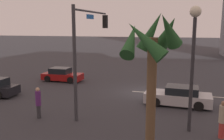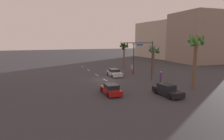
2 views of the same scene
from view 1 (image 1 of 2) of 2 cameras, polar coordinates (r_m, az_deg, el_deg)
The scene contains 10 objects.
ground_plane at distance 20.89m, azimuth 7.83°, elevation -5.12°, with size 220.00×220.00×0.00m, color #333338.
lane_stripe_2 at distance 20.89m, azimuth 21.52°, elevation -5.72°, with size 2.38×0.14×0.01m, color silver.
lane_stripe_3 at distance 20.91m, azimuth 7.31°, elevation -5.07°, with size 1.91×0.14×0.01m, color silver.
car_0 at distance 17.87m, azimuth 15.08°, elevation -5.87°, with size 4.57×2.09×1.36m.
car_2 at distance 25.31m, azimuth -11.45°, elevation -1.13°, with size 3.97×1.83×1.34m.
traffic_signal at distance 15.53m, azimuth -5.70°, elevation 6.52°, with size 0.49×5.61×6.59m.
streetlamp at distance 12.93m, azimuth 18.28°, elevation 5.30°, with size 0.56×0.56×6.41m.
pedestrian_0 at distance 15.40m, azimuth -16.62°, elevation -7.04°, with size 0.39×0.39×1.89m.
pedestrian_1 at distance 13.37m, azimuth 24.11°, elevation -10.17°, with size 0.51×0.51×1.89m.
palm_tree_0 at distance 9.42m, azimuth 9.07°, elevation 4.40°, with size 2.30×2.44×6.07m.
Camera 1 is at (-2.47, 20.02, 5.41)m, focal length 39.68 mm.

